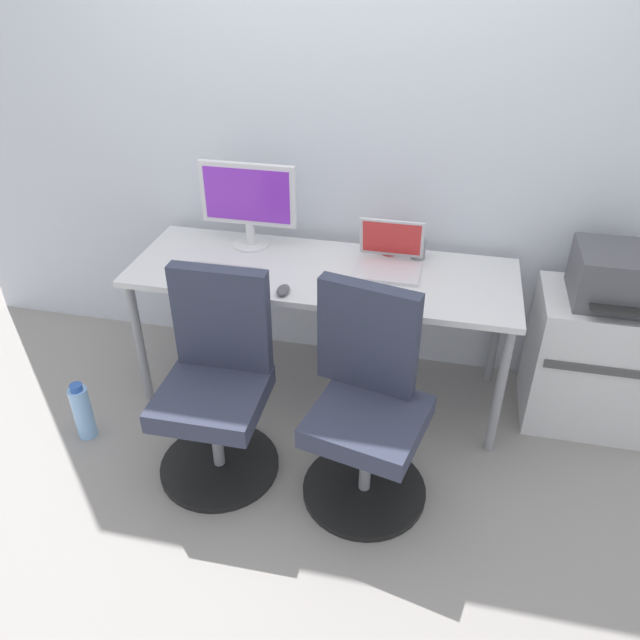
# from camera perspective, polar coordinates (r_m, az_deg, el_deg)

# --- Properties ---
(ground_plane) EXTENTS (5.28, 5.28, 0.00)m
(ground_plane) POSITION_cam_1_polar(r_m,az_deg,el_deg) (3.37, 0.19, -6.27)
(ground_plane) COLOR gray
(back_wall) EXTENTS (4.40, 0.04, 2.60)m
(back_wall) POSITION_cam_1_polar(r_m,az_deg,el_deg) (3.12, 1.88, 17.50)
(back_wall) COLOR silver
(back_wall) RESTS_ON ground
(desk) EXTENTS (1.85, 0.64, 0.72)m
(desk) POSITION_cam_1_polar(r_m,az_deg,el_deg) (3.00, 0.21, 3.57)
(desk) COLOR silver
(desk) RESTS_ON ground
(office_chair_left) EXTENTS (0.54, 0.54, 0.94)m
(office_chair_left) POSITION_cam_1_polar(r_m,az_deg,el_deg) (2.74, -9.44, -6.10)
(office_chair_left) COLOR black
(office_chair_left) RESTS_ON ground
(office_chair_right) EXTENTS (0.54, 0.54, 0.94)m
(office_chair_right) POSITION_cam_1_polar(r_m,az_deg,el_deg) (2.60, 4.32, -8.15)
(office_chair_right) COLOR black
(office_chair_right) RESTS_ON ground
(side_cabinet) EXTENTS (0.59, 0.45, 0.68)m
(side_cabinet) POSITION_cam_1_polar(r_m,az_deg,el_deg) (3.28, 23.84, -3.37)
(side_cabinet) COLOR silver
(side_cabinet) RESTS_ON ground
(printer) EXTENTS (0.38, 0.40, 0.24)m
(printer) POSITION_cam_1_polar(r_m,az_deg,el_deg) (3.05, 25.74, 3.64)
(printer) COLOR #515156
(printer) RESTS_ON side_cabinet
(water_bottle_on_floor) EXTENTS (0.09, 0.09, 0.31)m
(water_bottle_on_floor) POSITION_cam_1_polar(r_m,az_deg,el_deg) (3.21, -20.97, -7.87)
(water_bottle_on_floor) COLOR #8CBFF2
(water_bottle_on_floor) RESTS_ON ground
(desktop_monitor) EXTENTS (0.48, 0.18, 0.43)m
(desktop_monitor) POSITION_cam_1_polar(r_m,az_deg,el_deg) (3.12, -6.63, 10.94)
(desktop_monitor) COLOR silver
(desktop_monitor) RESTS_ON desk
(open_laptop) EXTENTS (0.31, 0.28, 0.22)m
(open_laptop) POSITION_cam_1_polar(r_m,az_deg,el_deg) (2.98, 6.34, 5.70)
(open_laptop) COLOR silver
(open_laptop) RESTS_ON desk
(keyboard_by_monitor) EXTENTS (0.34, 0.12, 0.02)m
(keyboard_by_monitor) POSITION_cam_1_polar(r_m,az_deg,el_deg) (2.97, -8.75, 4.42)
(keyboard_by_monitor) COLOR #B7B7B7
(keyboard_by_monitor) RESTS_ON desk
(keyboard_by_laptop) EXTENTS (0.34, 0.12, 0.02)m
(keyboard_by_laptop) POSITION_cam_1_polar(r_m,az_deg,el_deg) (2.72, 4.50, 1.85)
(keyboard_by_laptop) COLOR silver
(keyboard_by_laptop) RESTS_ON desk
(mouse_by_monitor) EXTENTS (0.06, 0.10, 0.03)m
(mouse_by_monitor) POSITION_cam_1_polar(r_m,az_deg,el_deg) (2.77, -3.40, 2.76)
(mouse_by_monitor) COLOR #515156
(mouse_by_monitor) RESTS_ON desk
(mouse_by_laptop) EXTENTS (0.06, 0.10, 0.03)m
(mouse_by_laptop) POSITION_cam_1_polar(r_m,az_deg,el_deg) (2.87, -9.77, 3.43)
(mouse_by_laptop) COLOR #B7B7B7
(mouse_by_laptop) RESTS_ON desk
(coffee_mug) EXTENTS (0.08, 0.08, 0.09)m
(coffee_mug) POSITION_cam_1_polar(r_m,az_deg,el_deg) (3.12, 6.40, 6.87)
(coffee_mug) COLOR red
(coffee_mug) RESTS_ON desk
(pen_cup) EXTENTS (0.07, 0.07, 0.10)m
(pen_cup) POSITION_cam_1_polar(r_m,az_deg,el_deg) (3.09, 9.03, 6.52)
(pen_cup) COLOR slate
(pen_cup) RESTS_ON desk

